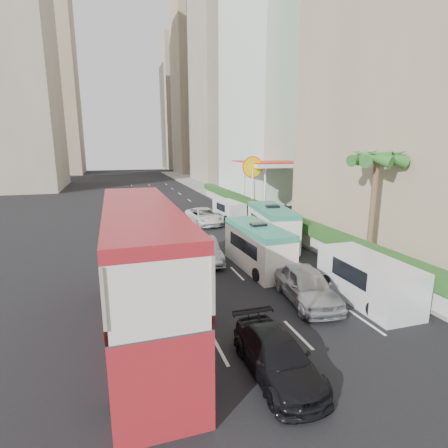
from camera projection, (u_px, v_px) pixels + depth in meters
name	position (u px, v px, depth m)	size (l,w,h in m)	color
ground_plane	(283.00, 311.00, 15.50)	(200.00, 200.00, 0.00)	black
double_decker_bus	(143.00, 271.00, 13.18)	(2.50, 11.00, 5.06)	maroon
car_silver_lane_a	(205.00, 261.00, 22.15)	(1.56, 4.47, 1.47)	#ACAEB3
car_silver_lane_b	(306.00, 301.00, 16.44)	(1.93, 4.81, 1.64)	#ACAEB3
car_black	(276.00, 374.00, 11.19)	(1.81, 4.46, 1.29)	black
van_asset	(204.00, 224.00, 32.77)	(2.43, 5.28, 1.47)	silver
minibus_near	(258.00, 247.00, 20.68)	(1.95, 5.86, 2.60)	silver
minibus_far	(272.00, 226.00, 25.74)	(2.09, 6.26, 2.78)	silver
panel_van_near	(367.00, 279.00, 16.36)	(2.10, 5.24, 2.10)	silver
panel_van_far	(229.00, 210.00, 34.92)	(1.77, 4.42, 1.77)	silver
sidewalk	(255.00, 207.00, 41.40)	(6.00, 120.00, 0.18)	#99968C
kerb_wall	(274.00, 223.00, 30.21)	(0.30, 44.00, 1.00)	silver
hedge	(274.00, 213.00, 30.02)	(1.10, 44.00, 0.70)	#2D6626
palm_tree	(373.00, 211.00, 20.79)	(0.36, 0.36, 6.40)	brown
shell_station	(270.00, 186.00, 39.25)	(6.50, 8.00, 5.50)	silver
tower_mid	(235.00, 54.00, 69.32)	(16.00, 16.00, 50.00)	tan
tower_far_a	(201.00, 88.00, 92.00)	(14.00, 14.00, 44.00)	tan
tower_far_b	(185.00, 105.00, 112.89)	(14.00, 14.00, 40.00)	tan
tower_left_b	(43.00, 82.00, 87.69)	(16.00, 16.00, 46.00)	tan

